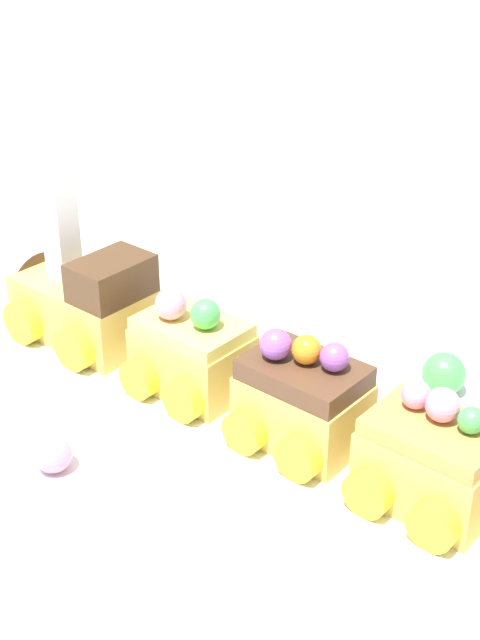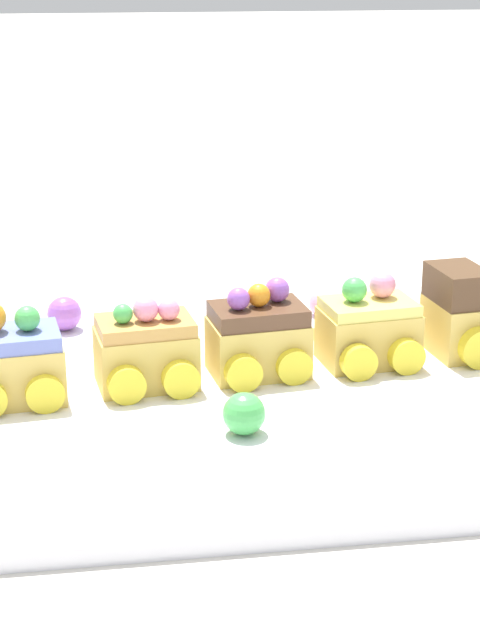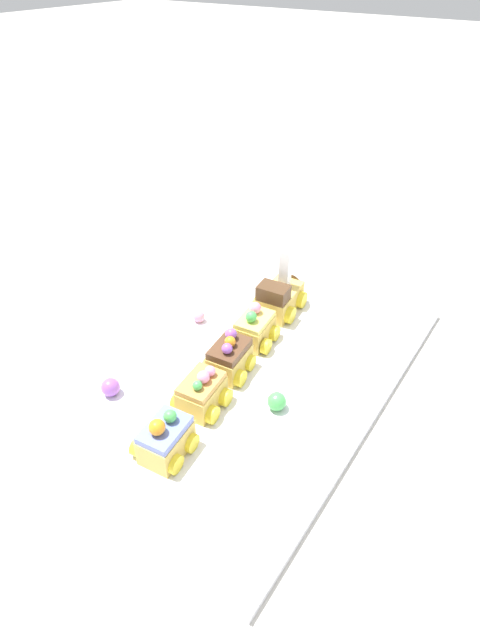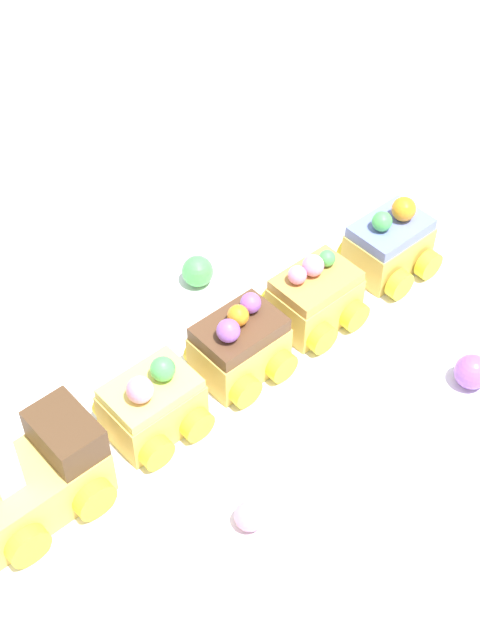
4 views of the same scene
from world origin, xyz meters
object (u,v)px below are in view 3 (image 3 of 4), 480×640
at_px(cake_car_blueberry, 164,439).
at_px(gumball_pink, 199,316).
at_px(gumball_purple, 110,387).
at_px(gumball_green, 277,401).
at_px(cake_car_chocolate, 230,358).
at_px(cake_car_lemon, 254,329).
at_px(cake_train_locomotive, 282,294).
at_px(cake_car_caramel, 202,393).

height_order(cake_car_blueberry, gumball_pink, cake_car_blueberry).
bearing_deg(gumball_purple, gumball_green, -62.25).
bearing_deg(cake_car_chocolate, cake_car_blueberry, -179.92).
distance_m(gumball_green, gumball_purple, 0.25).
distance_m(cake_car_chocolate, gumball_pink, 0.14).
relative_size(cake_car_lemon, cake_car_chocolate, 1.00).
relative_size(cake_train_locomotive, gumball_green, 4.63).
height_order(cake_train_locomotive, gumball_green, cake_train_locomotive).
bearing_deg(gumball_purple, cake_car_caramel, -65.16).
relative_size(cake_train_locomotive, gumball_purple, 4.58).
bearing_deg(cake_car_lemon, cake_car_blueberry, -179.90).
xyz_separation_m(cake_car_lemon, cake_car_caramel, (-0.17, -0.02, -0.00)).
relative_size(cake_car_lemon, cake_car_blueberry, 1.00).
distance_m(cake_car_lemon, cake_car_chocolate, 0.09).
relative_size(cake_train_locomotive, gumball_pink, 5.95).
xyz_separation_m(cake_train_locomotive, cake_car_lemon, (-0.11, -0.01, -0.00)).
xyz_separation_m(gumball_pink, gumball_purple, (-0.22, -0.00, 0.00)).
height_order(cake_train_locomotive, cake_car_chocolate, cake_train_locomotive).
relative_size(cake_car_lemon, gumball_purple, 2.68).
bearing_deg(cake_car_lemon, cake_car_caramel, -179.81).
relative_size(cake_train_locomotive, cake_car_caramel, 1.71).
bearing_deg(gumball_purple, cake_car_lemon, -25.22).
bearing_deg(gumball_green, cake_car_caramel, 121.53).
distance_m(cake_car_chocolate, cake_car_blueberry, 0.18).
bearing_deg(gumball_green, cake_car_chocolate, 75.55).
xyz_separation_m(cake_car_caramel, cake_car_blueberry, (-0.09, -0.01, 0.00)).
xyz_separation_m(cake_car_chocolate, gumball_purple, (-0.14, 0.12, -0.01)).
distance_m(cake_car_lemon, gumball_green, 0.16).
height_order(cake_car_chocolate, gumball_green, cake_car_chocolate).
height_order(cake_car_blueberry, gumball_green, cake_car_blueberry).
bearing_deg(cake_car_caramel, gumball_pink, 33.09).
bearing_deg(cake_car_lemon, gumball_green, -141.57).
height_order(cake_car_caramel, gumball_purple, cake_car_caramel).
xyz_separation_m(cake_train_locomotive, cake_car_caramel, (-0.28, -0.03, -0.00)).
distance_m(cake_train_locomotive, gumball_purple, 0.35).
bearing_deg(cake_car_lemon, gumball_pink, 88.92).
distance_m(cake_car_chocolate, gumball_green, 0.11).
bearing_deg(cake_car_caramel, gumball_purple, 108.32).
xyz_separation_m(cake_car_lemon, gumball_green, (-0.11, -0.11, -0.01)).
bearing_deg(gumball_green, cake_car_blueberry, 151.49).
xyz_separation_m(cake_train_locomotive, cake_car_blueberry, (-0.37, -0.04, -0.00)).
relative_size(cake_train_locomotive, cake_car_lemon, 1.71).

